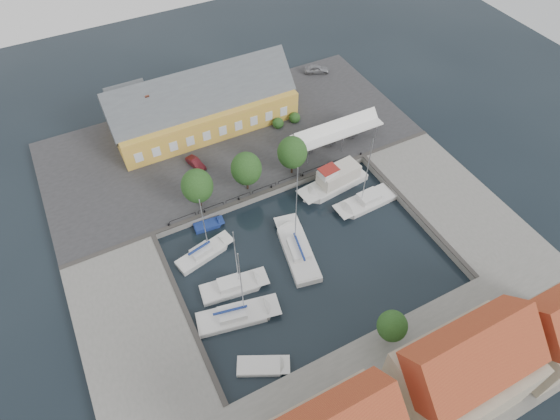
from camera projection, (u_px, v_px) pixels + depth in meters
name	position (u px, v px, depth m)	size (l,w,h in m)	color
ground	(301.00, 249.00, 59.92)	(140.00, 140.00, 0.00)	black
north_quay	(230.00, 141.00, 72.95)	(56.00, 26.00, 1.00)	#2D2D30
west_quay	(137.00, 333.00, 51.76)	(12.00, 24.00, 1.00)	slate
east_quay	(447.00, 199.00, 64.99)	(12.00, 24.00, 1.00)	slate
south_bank	(402.00, 395.00, 47.29)	(56.00, 14.00, 1.00)	slate
quay_edge_fittings	(284.00, 218.00, 61.89)	(56.00, 24.72, 0.40)	#383533
warehouse	(199.00, 107.00, 72.33)	(28.56, 14.00, 9.55)	gold
tent_canopy	(337.00, 130.00, 69.80)	(14.00, 4.00, 2.83)	white
quay_trees	(246.00, 169.00, 62.63)	(18.20, 4.20, 6.30)	black
car_silver	(317.00, 69.00, 84.02)	(1.77, 4.39, 1.50)	#929499
car_red	(196.00, 163.00, 68.11)	(1.25, 3.58, 1.18)	#561319
center_sailboat	(297.00, 251.00, 59.25)	(5.19, 11.14, 14.55)	silver
trawler	(335.00, 181.00, 66.47)	(11.04, 4.36, 5.00)	silver
east_boat_a	(366.00, 202.00, 64.86)	(9.20, 3.41, 12.68)	silver
west_boat_a	(204.00, 254.00, 59.07)	(8.08, 3.95, 10.52)	silver
west_boat_c	(233.00, 287.00, 55.89)	(8.49, 3.70, 11.15)	silver
west_boat_d	(236.00, 316.00, 53.35)	(9.97, 4.72, 12.74)	silver
launch_sw	(262.00, 367.00, 49.67)	(5.97, 4.40, 0.98)	silver
launch_nw	(209.00, 226.00, 62.34)	(4.19, 1.97, 0.88)	navy
townhouses	(446.00, 387.00, 42.55)	(36.30, 8.50, 12.00)	#B7AD8D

